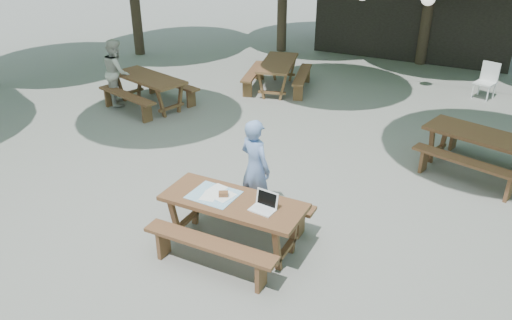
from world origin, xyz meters
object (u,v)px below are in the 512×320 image
object	(u,v)px
main_picnic_table	(234,222)
plastic_chair	(484,88)
woman	(255,168)
second_person	(117,72)
picnic_table_nw	(150,91)

from	to	relation	value
main_picnic_table	plastic_chair	xyz separation A→B (m)	(2.65, 8.25, -0.13)
woman	second_person	world-z (taller)	second_person
picnic_table_nw	second_person	distance (m)	0.92
picnic_table_nw	woman	xyz separation A→B (m)	(4.39, -3.06, 0.40)
picnic_table_nw	plastic_chair	world-z (taller)	plastic_chair
woman	plastic_chair	size ratio (longest dim) A/B	1.75
picnic_table_nw	plastic_chair	size ratio (longest dim) A/B	2.51
second_person	plastic_chair	world-z (taller)	second_person
picnic_table_nw	main_picnic_table	bearing A→B (deg)	-25.50
picnic_table_nw	second_person	bearing A→B (deg)	-154.01
second_person	plastic_chair	xyz separation A→B (m)	(7.98, 4.41, -0.54)
second_person	plastic_chair	distance (m)	9.14
main_picnic_table	plastic_chair	world-z (taller)	plastic_chair
picnic_table_nw	woman	bearing A→B (deg)	-18.95
main_picnic_table	plastic_chair	distance (m)	8.67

